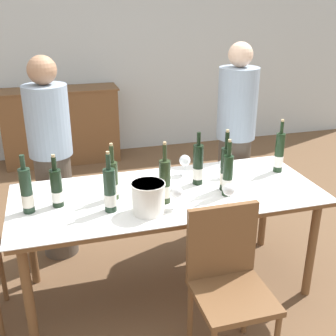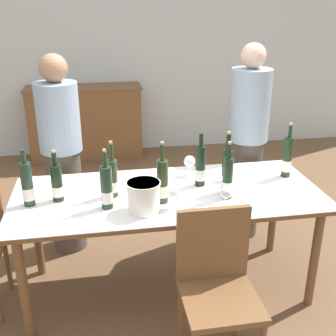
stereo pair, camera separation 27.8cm
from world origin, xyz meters
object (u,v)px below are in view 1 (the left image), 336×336
Objects in this scene: dining_table at (168,202)px; person_host at (52,162)px; sideboard_cabinet at (61,126)px; wine_bottle_6 at (57,189)px; wine_glass_1 at (185,161)px; person_guest_left at (235,142)px; chair_near_front at (228,276)px; wine_bottle_2 at (228,176)px; wine_glass_0 at (223,165)px; wine_bottle_7 at (165,183)px; wine_bottle_3 at (27,192)px; wine_bottle_5 at (279,154)px; ice_bucket at (148,197)px; wine_bottle_0 at (110,191)px; wine_bottle_4 at (198,166)px; wine_glass_2 at (229,191)px; wine_bottle_8 at (113,181)px; wine_bottle_1 at (225,170)px; wine_glass_3 at (176,193)px.

person_host is at bearing 135.98° from dining_table.
wine_bottle_6 is at bearing -92.61° from sideboard_cabinet.
person_guest_left reaches higher than wine_glass_1.
chair_near_front is at bearing -76.47° from dining_table.
wine_bottle_2 reaches higher than wine_glass_0.
person_host reaches higher than wine_bottle_7.
wine_bottle_3 is 1.81m from wine_bottle_5.
dining_table is 15.04× the size of wine_glass_0.
ice_bucket is 0.24m from wine_bottle_0.
dining_table is at bearing 65.56° from wine_bottle_7.
sideboard_cabinet is at bearing 100.01° from wine_bottle_7.
wine_bottle_0 is (-0.41, -0.15, 0.20)m from dining_table.
wine_bottle_6 is (-1.09, 0.15, -0.02)m from wine_bottle_2.
wine_glass_0 is at bearing 69.95° from chair_near_front.
wine_bottle_4 is 2.52× the size of wine_glass_2.
person_guest_left is (0.64, 1.34, 0.30)m from chair_near_front.
wine_bottle_0 reaches higher than wine_bottle_3.
wine_bottle_4 is 0.99× the size of wine_bottle_8.
wine_glass_1 is 0.09× the size of person_host.
wine_bottle_1 is at bearing -3.33° from wine_bottle_6.
dining_table is at bearing 159.18° from wine_bottle_2.
wine_bottle_5 is 0.45m from wine_glass_0.
wine_bottle_4 is 0.61m from wine_bottle_8.
wine_bottle_4 is (-0.15, 0.14, -0.01)m from wine_bottle_1.
chair_near_front is (-0.08, -0.75, -0.37)m from wine_bottle_4.
wine_glass_1 is 1.02× the size of wine_glass_3.
wine_bottle_7 is (-0.45, -0.07, -0.01)m from wine_bottle_1.
wine_bottle_3 is at bearing -168.87° from wine_bottle_6.
wine_bottle_7 is (-0.30, -0.22, 0.00)m from wine_bottle_4.
chair_near_front is at bearing -96.20° from wine_bottle_4.
sideboard_cabinet is 3.07m from wine_bottle_0.
sideboard_cabinet is 1.56× the size of chair_near_front.
wine_bottle_2 reaches higher than wine_glass_3.
ice_bucket is 1.39× the size of wine_glass_1.
dining_table is at bearing -78.43° from sideboard_cabinet.
wine_bottle_0 reaches higher than dining_table.
wine_bottle_4 is at bearing 51.07° from wine_glass_3.
wine_bottle_8 is 0.23× the size of person_host.
ice_bucket is 0.54× the size of wine_bottle_0.
ice_bucket is at bearing -170.62° from wine_bottle_2.
wine_bottle_2 is 2.55× the size of wine_glass_1.
wine_bottle_1 reaches higher than wine_bottle_5.
wine_glass_1 is at bearing -73.05° from sideboard_cabinet.
sideboard_cabinet is at bearing 97.29° from ice_bucket.
person_host is at bearing 154.10° from wine_glass_0.
dining_table is 5.43× the size of wine_bottle_8.
wine_bottle_7 is at bearing -24.70° from wine_bottle_8.
wine_bottle_6 reaches higher than chair_near_front.
wine_bottle_3 is at bearing 173.07° from wine_bottle_7.
wine_bottle_2 reaches higher than dining_table.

